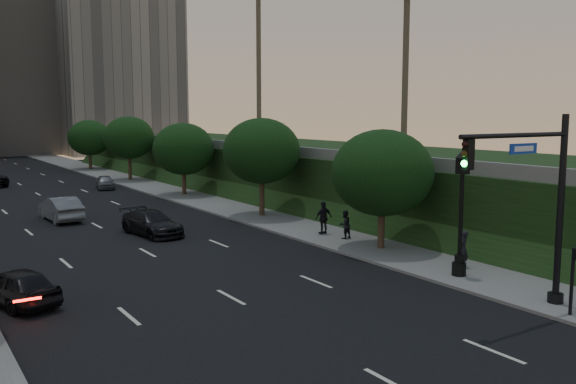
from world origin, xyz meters
TOP-DOWN VIEW (x-y plane):
  - ground at (0.00, 0.00)m, footprint 160.00×160.00m
  - road_surface at (0.00, 30.00)m, footprint 16.00×140.00m
  - sidewalk_right at (10.25, 30.00)m, footprint 4.50×140.00m
  - embankment at (22.00, 28.00)m, footprint 18.00×90.00m
  - parapet_wall at (13.50, 28.00)m, footprint 0.35×90.00m
  - office_block_right at (24.00, 96.00)m, footprint 20.00×22.00m
  - tree_right_a at (10.30, 8.00)m, footprint 5.20×5.20m
  - tree_right_b at (10.30, 20.00)m, footprint 5.20×5.20m
  - tree_right_c at (10.30, 33.00)m, footprint 5.20×5.20m
  - tree_right_d at (10.30, 47.00)m, footprint 5.20×5.20m
  - tree_right_e at (10.30, 62.00)m, footprint 5.20×5.20m
  - traffic_signal_mast at (8.36, -2.42)m, footprint 5.68×0.56m
  - street_lamp at (9.44, 2.10)m, footprint 0.64×0.64m
  - pedestrian_signal at (8.64, -3.57)m, footprint 0.30×0.33m
  - sedan_near_left at (-7.00, 8.54)m, footprint 2.84×4.44m
  - sedan_mid_left at (-1.42, 26.16)m, footprint 1.97×4.95m
  - sedan_near_right at (1.87, 18.30)m, footprint 2.64×5.11m
  - sedan_far_right at (6.06, 41.55)m, footprint 2.31×4.02m
  - pedestrian_a at (10.65, 2.93)m, footprint 0.72×0.60m
  - pedestrian_b at (10.20, 10.87)m, footprint 0.84×0.69m
  - pedestrian_c at (9.96, 12.50)m, footprint 1.11×0.46m

SIDE VIEW (x-z plane):
  - ground at x=0.00m, z-range 0.00..0.00m
  - road_surface at x=0.00m, z-range 0.00..0.02m
  - sidewalk_right at x=10.25m, z-range 0.00..0.15m
  - sedan_far_right at x=6.06m, z-range 0.00..1.29m
  - sedan_near_left at x=-7.00m, z-range 0.00..1.41m
  - sedan_near_right at x=1.87m, z-range 0.00..1.42m
  - sedan_mid_left at x=-1.42m, z-range 0.00..1.60m
  - pedestrian_b at x=10.20m, z-range 0.15..1.72m
  - pedestrian_a at x=10.65m, z-range 0.15..1.82m
  - pedestrian_c at x=9.96m, z-range 0.15..2.05m
  - pedestrian_signal at x=8.64m, z-range 0.32..2.82m
  - embankment at x=22.00m, z-range 0.00..4.00m
  - street_lamp at x=9.44m, z-range -0.18..5.44m
  - traffic_signal_mast at x=8.36m, z-range 0.17..7.17m
  - tree_right_a at x=10.30m, z-range 0.90..7.14m
  - tree_right_c at x=10.30m, z-range 0.90..7.14m
  - tree_right_e at x=10.30m, z-range 0.90..7.14m
  - parapet_wall at x=13.50m, z-range 4.00..4.70m
  - tree_right_b at x=10.30m, z-range 1.15..7.88m
  - tree_right_d at x=10.30m, z-range 1.15..7.88m
  - office_block_right at x=24.00m, z-range 0.00..36.00m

